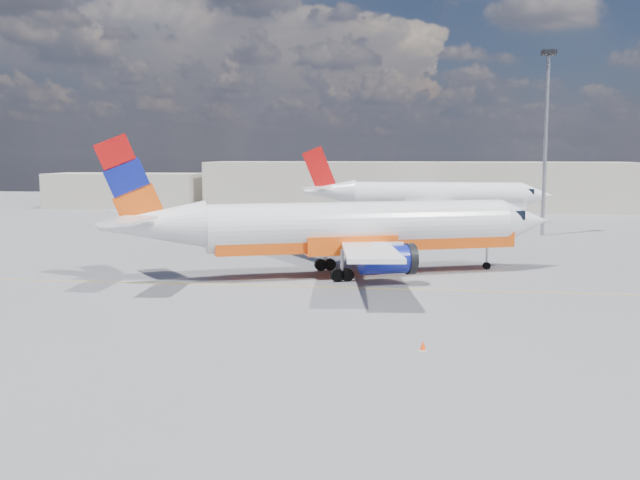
# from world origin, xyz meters

# --- Properties ---
(ground) EXTENTS (240.00, 240.00, 0.00)m
(ground) POSITION_xyz_m (0.00, 0.00, 0.00)
(ground) COLOR slate
(ground) RESTS_ON ground
(taxi_line) EXTENTS (70.00, 0.15, 0.01)m
(taxi_line) POSITION_xyz_m (0.00, 3.00, 0.01)
(taxi_line) COLOR gold
(taxi_line) RESTS_ON ground
(terminal_main) EXTENTS (70.00, 14.00, 8.00)m
(terminal_main) POSITION_xyz_m (5.00, 75.00, 4.00)
(terminal_main) COLOR #B9B09F
(terminal_main) RESTS_ON ground
(terminal_annex) EXTENTS (26.00, 10.00, 6.00)m
(terminal_annex) POSITION_xyz_m (-45.00, 72.00, 3.00)
(terminal_annex) COLOR #B9B09F
(terminal_annex) RESTS_ON ground
(main_jet) EXTENTS (35.72, 27.02, 10.92)m
(main_jet) POSITION_xyz_m (-0.58, 8.18, 3.64)
(main_jet) COLOR white
(main_jet) RESTS_ON ground
(second_jet) EXTENTS (34.51, 27.31, 10.46)m
(second_jet) POSITION_xyz_m (6.81, 53.92, 3.49)
(second_jet) COLOR white
(second_jet) RESTS_ON ground
(traffic_cone) EXTENTS (0.35, 0.35, 0.49)m
(traffic_cone) POSITION_xyz_m (5.06, -12.54, 0.24)
(traffic_cone) COLOR white
(traffic_cone) RESTS_ON ground
(floodlight_mast) EXTENTS (1.53, 1.53, 20.93)m
(floodlight_mast) POSITION_xyz_m (19.40, 38.29, 12.55)
(floodlight_mast) COLOR #9B9AA2
(floodlight_mast) RESTS_ON ground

